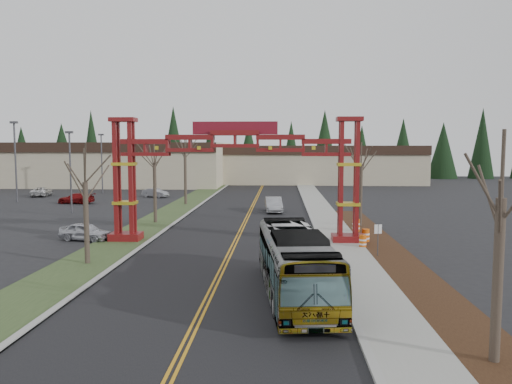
# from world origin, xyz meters

# --- Properties ---
(ground) EXTENTS (200.00, 200.00, 0.00)m
(ground) POSITION_xyz_m (0.00, 0.00, 0.00)
(ground) COLOR black
(ground) RESTS_ON ground
(road) EXTENTS (12.00, 110.00, 0.02)m
(road) POSITION_xyz_m (0.00, 25.00, 0.01)
(road) COLOR black
(road) RESTS_ON ground
(lane_line_left) EXTENTS (0.12, 100.00, 0.01)m
(lane_line_left) POSITION_xyz_m (-0.12, 25.00, 0.03)
(lane_line_left) COLOR orange
(lane_line_left) RESTS_ON road
(lane_line_right) EXTENTS (0.12, 100.00, 0.01)m
(lane_line_right) POSITION_xyz_m (0.12, 25.00, 0.03)
(lane_line_right) COLOR orange
(lane_line_right) RESTS_ON road
(curb_right) EXTENTS (0.30, 110.00, 0.15)m
(curb_right) POSITION_xyz_m (6.15, 25.00, 0.07)
(curb_right) COLOR #A1A19C
(curb_right) RESTS_ON ground
(sidewalk_right) EXTENTS (2.60, 110.00, 0.14)m
(sidewalk_right) POSITION_xyz_m (7.60, 25.00, 0.08)
(sidewalk_right) COLOR gray
(sidewalk_right) RESTS_ON ground
(landscape_strip) EXTENTS (2.60, 50.00, 0.12)m
(landscape_strip) POSITION_xyz_m (10.20, 10.00, 0.06)
(landscape_strip) COLOR black
(landscape_strip) RESTS_ON ground
(grass_median) EXTENTS (4.00, 110.00, 0.08)m
(grass_median) POSITION_xyz_m (-8.00, 25.00, 0.04)
(grass_median) COLOR #334623
(grass_median) RESTS_ON ground
(curb_left) EXTENTS (0.30, 110.00, 0.15)m
(curb_left) POSITION_xyz_m (-6.15, 25.00, 0.07)
(curb_left) COLOR #A1A19C
(curb_left) RESTS_ON ground
(gateway_arch) EXTENTS (18.20, 1.60, 8.90)m
(gateway_arch) POSITION_xyz_m (0.00, 18.00, 5.98)
(gateway_arch) COLOR maroon
(gateway_arch) RESTS_ON ground
(retail_building_west) EXTENTS (46.00, 22.30, 7.50)m
(retail_building_west) POSITION_xyz_m (-30.00, 71.96, 3.76)
(retail_building_west) COLOR tan
(retail_building_west) RESTS_ON ground
(retail_building_east) EXTENTS (38.00, 20.30, 7.00)m
(retail_building_east) POSITION_xyz_m (10.00, 79.95, 3.51)
(retail_building_east) COLOR tan
(retail_building_east) RESTS_ON ground
(conifer_treeline) EXTENTS (116.10, 5.60, 13.00)m
(conifer_treeline) POSITION_xyz_m (0.25, 92.00, 6.49)
(conifer_treeline) COLOR black
(conifer_treeline) RESTS_ON ground
(transit_bus) EXTENTS (3.73, 11.23, 3.07)m
(transit_bus) POSITION_xyz_m (3.92, 5.16, 1.54)
(transit_bus) COLOR #B2B5BA
(transit_bus) RESTS_ON ground
(silver_sedan) EXTENTS (2.04, 4.85, 1.56)m
(silver_sedan) POSITION_xyz_m (2.47, 34.58, 0.78)
(silver_sedan) COLOR #A5A8AD
(silver_sedan) RESTS_ON ground
(parked_car_near_a) EXTENTS (4.13, 2.47, 1.32)m
(parked_car_near_a) POSITION_xyz_m (-11.00, 18.00, 0.66)
(parked_car_near_a) COLOR silver
(parked_car_near_a) RESTS_ON ground
(parked_car_mid_a) EXTENTS (4.49, 2.17, 1.26)m
(parked_car_mid_a) POSITION_xyz_m (-21.39, 41.16, 0.63)
(parked_car_mid_a) COLOR maroon
(parked_car_mid_a) RESTS_ON ground
(parked_car_far_a) EXTENTS (3.94, 2.71, 1.23)m
(parked_car_far_a) POSITION_xyz_m (-13.69, 48.86, 0.62)
(parked_car_far_a) COLOR #93949A
(parked_car_far_a) RESTS_ON ground
(parked_car_far_b) EXTENTS (2.87, 4.84, 1.26)m
(parked_car_far_b) POSITION_xyz_m (-29.77, 49.63, 0.63)
(parked_car_far_b) COLOR silver
(parked_car_far_b) RESTS_ON ground
(bare_tree_median_near) EXTENTS (2.98, 2.98, 6.76)m
(bare_tree_median_near) POSITION_xyz_m (-8.00, 10.76, 4.77)
(bare_tree_median_near) COLOR #382D26
(bare_tree_median_near) RESTS_ON ground
(bare_tree_median_mid) EXTENTS (3.02, 3.02, 7.40)m
(bare_tree_median_mid) POSITION_xyz_m (-8.00, 26.51, 5.37)
(bare_tree_median_mid) COLOR #382D26
(bare_tree_median_mid) RESTS_ON ground
(bare_tree_median_far) EXTENTS (3.27, 3.27, 8.03)m
(bare_tree_median_far) POSITION_xyz_m (-8.00, 40.70, 5.83)
(bare_tree_median_far) COLOR #382D26
(bare_tree_median_far) RESTS_ON ground
(bare_tree_right_near) EXTENTS (3.19, 3.19, 7.37)m
(bare_tree_right_near) POSITION_xyz_m (10.00, -1.76, 5.24)
(bare_tree_right_near) COLOR #382D26
(bare_tree_right_near) RESTS_ON ground
(bare_tree_right_far) EXTENTS (3.13, 3.13, 7.21)m
(bare_tree_right_far) POSITION_xyz_m (10.00, 25.21, 5.12)
(bare_tree_right_far) COLOR #382D26
(bare_tree_right_far) RESTS_ON ground
(light_pole_near) EXTENTS (0.73, 0.36, 8.40)m
(light_pole_near) POSITION_xyz_m (-18.29, 32.63, 4.86)
(light_pole_near) COLOR #3F3F44
(light_pole_near) RESTS_ON ground
(light_pole_mid) EXTENTS (0.86, 0.43, 9.91)m
(light_pole_mid) POSITION_xyz_m (-29.36, 42.41, 5.73)
(light_pole_mid) COLOR #3F3F44
(light_pole_mid) RESTS_ON ground
(light_pole_far) EXTENTS (0.75, 0.38, 8.68)m
(light_pole_far) POSITION_xyz_m (-23.05, 54.63, 5.02)
(light_pole_far) COLOR #3F3F44
(light_pole_far) RESTS_ON ground
(street_sign) EXTENTS (0.47, 0.13, 2.07)m
(street_sign) POSITION_xyz_m (9.24, 13.37, 1.49)
(street_sign) COLOR #3F3F44
(street_sign) RESTS_ON ground
(barrel_south) EXTENTS (0.50, 0.50, 0.92)m
(barrel_south) POSITION_xyz_m (8.77, 16.10, 0.46)
(barrel_south) COLOR #DA580C
(barrel_south) RESTS_ON ground
(barrel_mid) EXTENTS (0.55, 0.55, 1.01)m
(barrel_mid) POSITION_xyz_m (9.28, 18.04, 0.51)
(barrel_mid) COLOR #DA580C
(barrel_mid) RESTS_ON ground
(barrel_north) EXTENTS (0.59, 0.59, 1.10)m
(barrel_north) POSITION_xyz_m (9.23, 22.30, 0.55)
(barrel_north) COLOR #DA580C
(barrel_north) RESTS_ON ground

